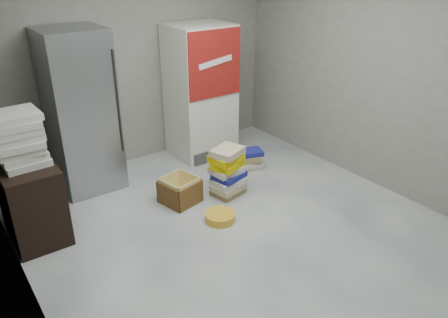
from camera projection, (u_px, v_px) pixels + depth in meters
ground at (255, 241)px, 4.38m from camera, size 5.00×5.00×0.00m
room_shell at (262, 63)px, 3.61m from camera, size 4.04×5.04×2.82m
steel_fridge at (81, 112)px, 5.06m from camera, size 0.70×0.72×1.90m
coke_cooler at (201, 92)px, 5.95m from camera, size 0.80×0.73×1.80m
wood_shelf at (32, 200)px, 4.33m from camera, size 0.50×0.80×0.80m
supply_box_stack at (19, 139)px, 4.05m from camera, size 0.44×0.44×0.52m
phonebook_stack_main at (228, 172)px, 5.11m from camera, size 0.44×0.40×0.60m
phonebook_stack_side at (249, 159)px, 5.81m from camera, size 0.39×0.34×0.26m
cardboard_box at (180, 192)px, 5.03m from camera, size 0.46×0.46×0.31m
bucket_lid at (220, 217)px, 4.71m from camera, size 0.38×0.38×0.09m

